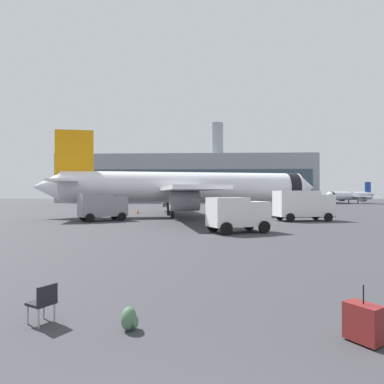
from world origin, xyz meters
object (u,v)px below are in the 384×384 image
airplane_taxiing (351,196)px  service_truck (102,206)px  fuel_truck (303,204)px  safety_cone_mid (138,211)px  gate_chair (43,301)px  safety_cone_far (259,212)px  safety_cone_near (240,224)px  airplane_at_gate (184,188)px  rolling_suitcase (364,322)px  safety_cone_outer (236,213)px  traveller_backpack (129,319)px  cargo_van (238,213)px

airplane_taxiing → service_truck: size_ratio=3.92×
fuel_truck → safety_cone_mid: 23.44m
gate_chair → safety_cone_far: bearing=74.7°
service_truck → fuel_truck: 21.27m
safety_cone_near → safety_cone_far: size_ratio=1.02×
airplane_taxiing → gate_chair: 105.17m
airplane_taxiing → fuel_truck: 73.56m
airplane_at_gate → gate_chair: (-0.78, -34.41, -3.16)m
service_truck → safety_cone_near: size_ratio=7.89×
airplane_taxiing → rolling_suitcase: (-40.46, -94.70, -1.93)m
fuel_truck → safety_cone_outer: size_ratio=9.13×
safety_cone_mid → airplane_at_gate: bearing=-39.5°
gate_chair → safety_cone_outer: bearing=78.3°
safety_cone_near → safety_cone_mid: safety_cone_mid is taller
safety_cone_outer → gate_chair: gate_chair is taller
airplane_at_gate → safety_cone_outer: (6.58, 1.21, -3.31)m
safety_cone_far → traveller_backpack: 42.29m
safety_cone_mid → traveller_backpack: 41.39m
airplane_taxiing → safety_cone_far: (-35.82, -53.04, -2.00)m
service_truck → safety_cone_far: bearing=36.1°
safety_cone_outer → safety_cone_far: bearing=54.7°
airplane_at_gate → rolling_suitcase: airplane_at_gate is taller
cargo_van → safety_cone_near: size_ratio=7.34×
airplane_at_gate → safety_cone_far: (10.41, 6.61, -3.34)m
cargo_van → safety_cone_outer: cargo_van is taller
service_truck → gate_chair: bearing=-74.8°
safety_cone_outer → safety_cone_near: bearing=-93.8°
safety_cone_outer → rolling_suitcase: rolling_suitcase is taller
airplane_taxiing → traveller_backpack: size_ratio=42.39×
safety_cone_outer → safety_cone_mid: bearing=161.2°
safety_cone_far → traveller_backpack: safety_cone_far is taller
airplane_at_gate → safety_cone_mid: airplane_at_gate is taller
safety_cone_mid → rolling_suitcase: 42.93m
rolling_suitcase → gate_chair: size_ratio=1.28×
airplane_at_gate → fuel_truck: bearing=-24.7°
airplane_taxiing → service_truck: bearing=-129.2°
safety_cone_near → safety_cone_far: (4.80, 20.09, -0.01)m
traveller_backpack → airplane_taxiing: bearing=64.5°
fuel_truck → safety_cone_mid: fuel_truck is taller
cargo_van → safety_cone_far: cargo_van is taller
safety_cone_near → traveller_backpack: 21.64m
safety_cone_outer → rolling_suitcase: bearing=-91.3°
cargo_van → traveller_backpack: 17.99m
safety_cone_mid → rolling_suitcase: bearing=-72.5°
airplane_taxiing → gate_chair: airplane_taxiing is taller
fuel_truck → cargo_van: size_ratio=1.32×
safety_cone_mid → gate_chair: (6.36, -40.30, 0.15)m
safety_cone_near → safety_cone_mid: 23.19m
airplane_at_gate → rolling_suitcase: size_ratio=32.33×
rolling_suitcase → airplane_taxiing: bearing=66.9°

